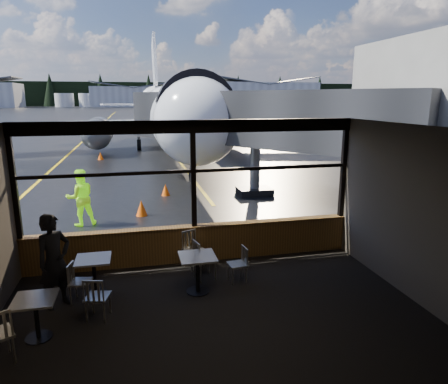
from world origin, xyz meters
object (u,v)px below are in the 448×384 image
object	(u,v)px
chair_near_e	(237,265)
chair_mid_w	(81,282)
airliner	(167,77)
jet_bridge	(264,144)
passenger	(54,261)
cone_wing	(101,156)
cafe_table_near	(198,274)
ground_crew	(80,198)
chair_mid_s	(98,297)
cafe_table_mid	(94,276)
cone_extra	(141,208)
chair_near_n	(194,250)
cone_nose	(166,190)
cafe_table_left	(37,319)
chair_near_w	(205,259)

from	to	relation	value
chair_near_e	chair_mid_w	xyz separation A→B (m)	(-3.27, -0.16, 0.01)
airliner	jet_bridge	bearing A→B (deg)	-82.20
chair_mid_w	passenger	distance (m)	0.68
cone_wing	chair_near_e	bearing A→B (deg)	-77.65
cafe_table_near	ground_crew	size ratio (longest dim) A/B	0.45
airliner	cone_wing	distance (m)	8.06
chair_mid_s	passenger	bearing A→B (deg)	155.62
cafe_table_mid	cone_wing	size ratio (longest dim) A/B	1.51
cone_extra	cafe_table_near	bearing A→B (deg)	-80.41
airliner	chair_near_n	size ratio (longest dim) A/B	39.59
passenger	cone_extra	xyz separation A→B (m)	(1.76, 5.95, -0.67)
cafe_table_mid	cone_nose	bearing A→B (deg)	75.54
ground_crew	cone_nose	distance (m)	4.57
cone_wing	cafe_table_mid	bearing A→B (deg)	-86.36
cone_wing	cafe_table_left	bearing A→B (deg)	-88.83
chair_mid_w	cone_nose	bearing A→B (deg)	176.53
chair_near_w	chair_mid_w	size ratio (longest dim) A/B	1.13
chair_near_n	cafe_table_left	bearing A→B (deg)	11.20
cone_nose	cafe_table_mid	bearing A→B (deg)	-104.46
airliner	cone_extra	world-z (taller)	airliner
passenger	ground_crew	bearing A→B (deg)	49.10
ground_crew	cone_wing	distance (m)	14.42
chair_near_e	chair_near_n	bearing A→B (deg)	34.50
cone_nose	chair_mid_s	bearing A→B (deg)	-102.03
cafe_table_near	chair_near_e	xyz separation A→B (m)	(0.93, 0.29, -0.00)
cafe_table_near	chair_near_n	xyz separation A→B (m)	(0.11, 1.25, 0.05)
jet_bridge	chair_mid_s	distance (m)	9.83
airliner	chair_near_n	bearing A→B (deg)	-93.72
cafe_table_mid	cone_extra	world-z (taller)	cafe_table_mid
airliner	chair_near_e	xyz separation A→B (m)	(-0.63, -23.17, -5.08)
cafe_table_mid	chair_mid_w	distance (m)	0.40
chair_near_e	cone_extra	world-z (taller)	chair_near_e
chair_near_e	jet_bridge	bearing A→B (deg)	-28.53
cafe_table_near	cone_extra	world-z (taller)	cafe_table_near
chair_near_e	airliner	bearing A→B (deg)	-7.47
jet_bridge	cafe_table_near	bearing A→B (deg)	-117.90
chair_mid_w	cafe_table_left	bearing A→B (deg)	-13.96
jet_bridge	cone_extra	bearing A→B (deg)	-166.50
cafe_table_left	ground_crew	size ratio (longest dim) A/B	0.41
jet_bridge	cafe_table_left	distance (m)	10.76
chair_mid_s	cone_nose	bearing A→B (deg)	92.76
chair_mid_w	ground_crew	world-z (taller)	ground_crew
chair_mid_w	passenger	world-z (taller)	passenger
airliner	cafe_table_near	world-z (taller)	airliner
chair_mid_s	jet_bridge	bearing A→B (deg)	68.29
jet_bridge	cafe_table_mid	size ratio (longest dim) A/B	13.32
cone_wing	jet_bridge	bearing A→B (deg)	-60.55
chair_near_n	jet_bridge	bearing A→B (deg)	-148.08
passenger	chair_near_e	bearing A→B (deg)	-38.67
cafe_table_near	cone_extra	size ratio (longest dim) A/B	1.50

